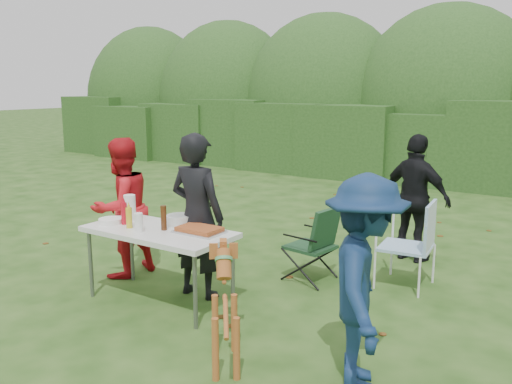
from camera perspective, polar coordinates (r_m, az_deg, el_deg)
The scene contains 20 objects.
ground at distance 5.46m, azimuth -8.65°, elevation -11.66°, with size 80.00×80.00×0.00m, color #1E4211.
hedge_row at distance 12.26m, azimuth 17.14°, elevation 4.81°, with size 22.00×1.40×1.70m, color #23471C.
shrub_backdrop at distance 13.75m, azimuth 19.24°, elevation 8.47°, with size 20.00×2.60×3.20m, color #3D6628.
folding_table at distance 5.34m, azimuth -10.21°, elevation -4.45°, with size 1.50×0.70×0.74m.
person_cook at distance 5.43m, azimuth -6.20°, elevation -2.51°, with size 0.61×0.40×1.66m, color black.
person_red_jacket at distance 6.18m, azimuth -13.97°, elevation -1.62°, with size 0.75×0.59×1.55m, color red.
person_black_puffy at distance 6.78m, azimuth 16.44°, elevation -0.64°, with size 0.91×0.38×1.55m, color black.
child at distance 3.87m, azimuth 11.35°, elevation -9.39°, with size 0.99×0.57×1.53m, color navy.
dog at distance 4.19m, azimuth -3.27°, elevation -12.70°, with size 0.87×0.35×0.83m, color #A35725, non-canonical shape.
camping_chair at distance 5.97m, azimuth 5.72°, elevation -5.29°, with size 0.53×0.53×0.84m, color #1C3F23, non-canonical shape.
lawn_chair at distance 5.95m, azimuth 15.49°, elevation -5.23°, with size 0.55×0.55×0.94m, color #3B84BB, non-canonical shape.
food_tray at distance 5.15m, azimuth -5.97°, elevation -4.17°, with size 0.45×0.30×0.02m, color #B7B7BA.
focaccia_bread at distance 5.15m, azimuth -5.98°, elevation -3.87°, with size 0.40×0.26×0.04m, color #A14C22.
mustard_bottle at distance 5.42m, azimuth -13.21°, elevation -2.67°, with size 0.06×0.06×0.20m, color gold.
ketchup_bottle at distance 5.57m, azimuth -13.71°, elevation -2.22°, with size 0.06×0.06×0.22m, color red.
beer_bottle at distance 5.27m, azimuth -9.69°, elevation -2.69°, with size 0.06×0.06×0.24m, color #47230F.
paper_towel_roll at distance 5.74m, azimuth -13.14°, elevation -1.58°, with size 0.12×0.12×0.26m, color white.
cup_stack at distance 5.26m, azimuth -12.26°, elevation -3.15°, with size 0.08×0.08×0.18m, color white.
pasta_bowl at distance 5.45m, azimuth -8.06°, elevation -2.93°, with size 0.26×0.26×0.10m, color silver.
plate_stack at distance 5.66m, azimuth -15.05°, elevation -2.94°, with size 0.24×0.24×0.05m, color white.
Camera 1 is at (3.41, -3.71, 2.11)m, focal length 38.00 mm.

